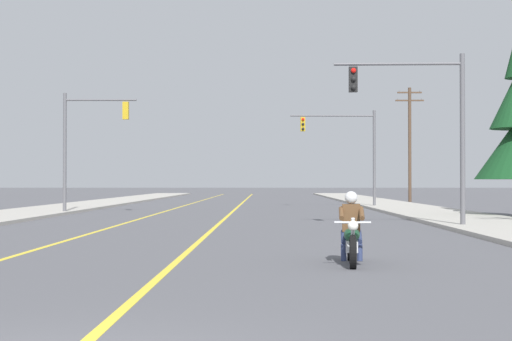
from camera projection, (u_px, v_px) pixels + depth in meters
lane_stripe_center at (238, 206)px, 51.45m from camera, size 0.16×100.00×0.01m
lane_stripe_left at (182, 206)px, 51.50m from camera, size 0.16×100.00×0.01m
sidewalk_kerb_right at (406, 208)px, 46.32m from camera, size 4.40×110.00×0.14m
sidewalk_kerb_left at (65, 208)px, 46.59m from camera, size 4.40×110.00×0.14m
motorcycle_with_rider at (351, 235)px, 15.52m from camera, size 0.70×2.19×1.46m
traffic_signal_near_right at (425, 113)px, 27.53m from camera, size 4.64×0.37×6.20m
traffic_signal_near_left at (85, 135)px, 39.75m from camera, size 3.76×0.38×6.20m
traffic_signal_mid_right at (350, 143)px, 49.30m from camera, size 5.45×0.48×6.20m
utility_pole_right_far at (410, 140)px, 63.22m from camera, size 2.33×0.26×9.33m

